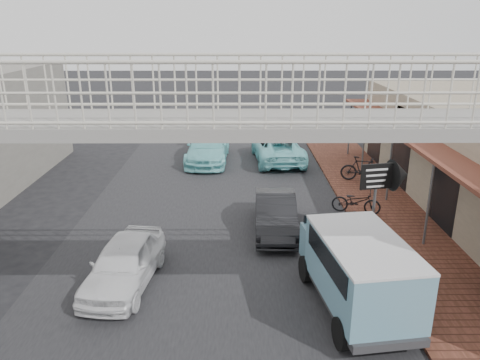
{
  "coord_description": "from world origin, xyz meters",
  "views": [
    {
      "loc": [
        0.84,
        -12.74,
        6.95
      ],
      "look_at": [
        0.92,
        2.51,
        1.8
      ],
      "focal_mm": 35.0,
      "sensor_mm": 36.0,
      "label": 1
    }
  ],
  "objects_px": {
    "arrow_sign": "(397,176)",
    "motorcycle_near": "(356,201)",
    "angkot_curb": "(277,148)",
    "angkot_van": "(358,264)",
    "white_hatchback": "(124,263)",
    "angkot_far": "(208,147)",
    "motorcycle_far": "(362,169)",
    "dark_sedan": "(275,214)"
  },
  "relations": [
    {
      "from": "arrow_sign",
      "to": "motorcycle_near",
      "type": "bearing_deg",
      "value": 92.26
    },
    {
      "from": "angkot_curb",
      "to": "angkot_van",
      "type": "relative_size",
      "value": 1.17
    },
    {
      "from": "white_hatchback",
      "to": "arrow_sign",
      "type": "height_order",
      "value": "arrow_sign"
    },
    {
      "from": "angkot_curb",
      "to": "angkot_far",
      "type": "xyz_separation_m",
      "value": [
        -3.64,
        0.03,
        0.02
      ]
    },
    {
      "from": "motorcycle_far",
      "to": "arrow_sign",
      "type": "distance_m",
      "value": 6.42
    },
    {
      "from": "motorcycle_near",
      "to": "motorcycle_far",
      "type": "height_order",
      "value": "motorcycle_far"
    },
    {
      "from": "angkot_far",
      "to": "motorcycle_near",
      "type": "height_order",
      "value": "angkot_far"
    },
    {
      "from": "angkot_van",
      "to": "arrow_sign",
      "type": "distance_m",
      "value": 4.4
    },
    {
      "from": "dark_sedan",
      "to": "angkot_curb",
      "type": "xyz_separation_m",
      "value": [
        0.78,
        8.75,
        0.06
      ]
    },
    {
      "from": "angkot_curb",
      "to": "motorcycle_far",
      "type": "distance_m",
      "value": 5.04
    },
    {
      "from": "angkot_far",
      "to": "arrow_sign",
      "type": "xyz_separation_m",
      "value": [
        6.58,
        -9.79,
        1.62
      ]
    },
    {
      "from": "dark_sedan",
      "to": "arrow_sign",
      "type": "bearing_deg",
      "value": -13.35
    },
    {
      "from": "angkot_curb",
      "to": "motorcycle_far",
      "type": "bearing_deg",
      "value": 130.53
    },
    {
      "from": "white_hatchback",
      "to": "motorcycle_far",
      "type": "relative_size",
      "value": 2.03
    },
    {
      "from": "dark_sedan",
      "to": "motorcycle_near",
      "type": "relative_size",
      "value": 2.19
    },
    {
      "from": "angkot_far",
      "to": "motorcycle_far",
      "type": "relative_size",
      "value": 2.67
    },
    {
      "from": "white_hatchback",
      "to": "angkot_van",
      "type": "bearing_deg",
      "value": -4.96
    },
    {
      "from": "motorcycle_near",
      "to": "dark_sedan",
      "type": "bearing_deg",
      "value": 131.02
    },
    {
      "from": "arrow_sign",
      "to": "angkot_van",
      "type": "bearing_deg",
      "value": -130.3
    },
    {
      "from": "angkot_curb",
      "to": "angkot_van",
      "type": "height_order",
      "value": "angkot_van"
    },
    {
      "from": "white_hatchback",
      "to": "arrow_sign",
      "type": "relative_size",
      "value": 1.38
    },
    {
      "from": "dark_sedan",
      "to": "angkot_far",
      "type": "xyz_separation_m",
      "value": [
        -2.86,
        8.78,
        0.08
      ]
    },
    {
      "from": "arrow_sign",
      "to": "angkot_curb",
      "type": "bearing_deg",
      "value": 95.39
    },
    {
      "from": "motorcycle_near",
      "to": "arrow_sign",
      "type": "relative_size",
      "value": 0.65
    },
    {
      "from": "dark_sedan",
      "to": "motorcycle_far",
      "type": "bearing_deg",
      "value": 51.89
    },
    {
      "from": "motorcycle_near",
      "to": "angkot_curb",
      "type": "bearing_deg",
      "value": 35.23
    },
    {
      "from": "white_hatchback",
      "to": "angkot_far",
      "type": "distance_m",
      "value": 12.36
    },
    {
      "from": "angkot_far",
      "to": "motorcycle_far",
      "type": "bearing_deg",
      "value": -24.5
    },
    {
      "from": "dark_sedan",
      "to": "motorcycle_far",
      "type": "xyz_separation_m",
      "value": [
        4.32,
        5.16,
        0.02
      ]
    },
    {
      "from": "motorcycle_far",
      "to": "motorcycle_near",
      "type": "bearing_deg",
      "value": 175.5
    },
    {
      "from": "angkot_far",
      "to": "angkot_van",
      "type": "height_order",
      "value": "angkot_van"
    },
    {
      "from": "angkot_curb",
      "to": "motorcycle_near",
      "type": "xyz_separation_m",
      "value": [
        2.37,
        -7.38,
        -0.14
      ]
    },
    {
      "from": "angkot_far",
      "to": "dark_sedan",
      "type": "bearing_deg",
      "value": -69.71
    },
    {
      "from": "angkot_curb",
      "to": "arrow_sign",
      "type": "xyz_separation_m",
      "value": [
        2.94,
        -9.76,
        1.64
      ]
    },
    {
      "from": "angkot_far",
      "to": "angkot_van",
      "type": "bearing_deg",
      "value": -69.3
    },
    {
      "from": "angkot_curb",
      "to": "motorcycle_near",
      "type": "relative_size",
      "value": 2.84
    },
    {
      "from": "white_hatchback",
      "to": "motorcycle_near",
      "type": "relative_size",
      "value": 2.14
    },
    {
      "from": "angkot_van",
      "to": "motorcycle_near",
      "type": "height_order",
      "value": "angkot_van"
    },
    {
      "from": "motorcycle_near",
      "to": "motorcycle_far",
      "type": "xyz_separation_m",
      "value": [
        1.17,
        3.79,
        0.1
      ]
    },
    {
      "from": "angkot_curb",
      "to": "angkot_van",
      "type": "xyz_separation_m",
      "value": [
        0.88,
        -13.5,
        0.59
      ]
    },
    {
      "from": "motorcycle_near",
      "to": "arrow_sign",
      "type": "distance_m",
      "value": 3.03
    },
    {
      "from": "dark_sedan",
      "to": "white_hatchback",
      "type": "bearing_deg",
      "value": -140.13
    }
  ]
}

